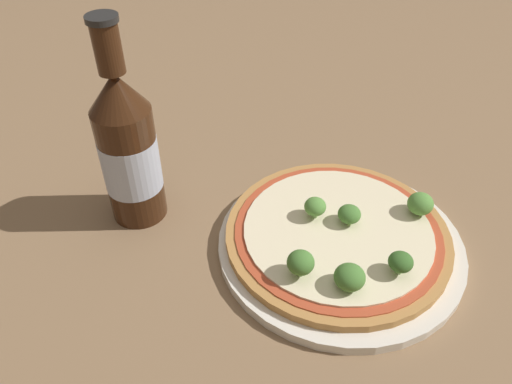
% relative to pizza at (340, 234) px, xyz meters
% --- Properties ---
extents(ground_plane, '(3.00, 3.00, 0.00)m').
position_rel_pizza_xyz_m(ground_plane, '(-0.00, 0.00, -0.02)').
color(ground_plane, '#846647').
extents(plate, '(0.28, 0.28, 0.01)m').
position_rel_pizza_xyz_m(plate, '(-0.00, -0.00, -0.01)').
color(plate, silver).
rests_on(plate, ground_plane).
extents(pizza, '(0.25, 0.25, 0.01)m').
position_rel_pizza_xyz_m(pizza, '(0.00, 0.00, 0.00)').
color(pizza, '#B77F42').
rests_on(pizza, plate).
extents(broccoli_floret_0, '(0.03, 0.03, 0.03)m').
position_rel_pizza_xyz_m(broccoli_floret_0, '(0.09, -0.04, 0.02)').
color(broccoli_floret_0, '#7A9E5B').
rests_on(broccoli_floret_0, pizza).
extents(broccoli_floret_1, '(0.02, 0.02, 0.03)m').
position_rel_pizza_xyz_m(broccoli_floret_1, '(-0.01, 0.03, 0.02)').
color(broccoli_floret_1, '#7A9E5B').
rests_on(broccoli_floret_1, pizza).
extents(broccoli_floret_2, '(0.03, 0.03, 0.03)m').
position_rel_pizza_xyz_m(broccoli_floret_2, '(-0.08, -0.02, 0.02)').
color(broccoli_floret_2, '#7A9E5B').
rests_on(broccoli_floret_2, pizza).
extents(broccoli_floret_3, '(0.03, 0.03, 0.02)m').
position_rel_pizza_xyz_m(broccoli_floret_3, '(0.01, 0.00, 0.02)').
color(broccoli_floret_3, '#7A9E5B').
rests_on(broccoli_floret_3, pizza).
extents(broccoli_floret_4, '(0.03, 0.03, 0.03)m').
position_rel_pizza_xyz_m(broccoli_floret_4, '(0.00, -0.08, 0.02)').
color(broccoli_floret_4, '#7A9E5B').
rests_on(broccoli_floret_4, pizza).
extents(broccoli_floret_5, '(0.03, 0.03, 0.03)m').
position_rel_pizza_xyz_m(broccoli_floret_5, '(-0.05, -0.06, 0.02)').
color(broccoli_floret_5, '#7A9E5B').
rests_on(broccoli_floret_5, pizza).
extents(beer_bottle, '(0.07, 0.07, 0.25)m').
position_rel_pizza_xyz_m(beer_bottle, '(-0.14, 0.20, 0.08)').
color(beer_bottle, '#381E0F').
rests_on(beer_bottle, ground_plane).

